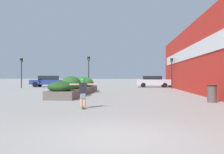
# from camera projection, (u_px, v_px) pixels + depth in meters

# --- Properties ---
(ground_plane) EXTENTS (300.00, 300.00, 0.00)m
(ground_plane) POSITION_uv_depth(u_px,v_px,m) (117.00, 137.00, 5.83)
(ground_plane) COLOR #A3A099
(building_wall_right) EXTENTS (0.67, 35.91, 5.90)m
(building_wall_right) POSITION_uv_depth(u_px,v_px,m) (201.00, 56.00, 19.15)
(building_wall_right) COLOR red
(building_wall_right) RESTS_ON ground_plane
(planter_box) EXTENTS (1.88, 10.73, 1.44)m
(planter_box) POSITION_uv_depth(u_px,v_px,m) (77.00, 87.00, 19.78)
(planter_box) COLOR #605B54
(planter_box) RESTS_ON ground_plane
(skateboard) EXTENTS (0.33, 0.70, 0.09)m
(skateboard) POSITION_uv_depth(u_px,v_px,m) (83.00, 107.00, 10.91)
(skateboard) COLOR olive
(skateboard) RESTS_ON ground_plane
(skateboarder) EXTENTS (1.16, 0.34, 1.26)m
(skateboarder) POSITION_uv_depth(u_px,v_px,m) (83.00, 89.00, 10.91)
(skateboarder) COLOR tan
(skateboarder) RESTS_ON skateboard
(trash_bin) EXTENTS (0.50, 0.50, 0.94)m
(trash_bin) POSITION_uv_depth(u_px,v_px,m) (212.00, 94.00, 13.52)
(trash_bin) COLOR #514C47
(trash_bin) RESTS_ON ground_plane
(car_leftmost) EXTENTS (4.18, 1.96, 1.59)m
(car_leftmost) POSITION_uv_depth(u_px,v_px,m) (211.00, 81.00, 34.65)
(car_leftmost) COLOR silver
(car_leftmost) RESTS_ON ground_plane
(car_center_left) EXTENTS (4.37, 1.87, 1.52)m
(car_center_left) POSITION_uv_depth(u_px,v_px,m) (48.00, 81.00, 33.60)
(car_center_left) COLOR navy
(car_center_left) RESTS_ON ground_plane
(car_center_right) EXTENTS (4.44, 1.93, 1.48)m
(car_center_right) POSITION_uv_depth(u_px,v_px,m) (153.00, 81.00, 32.90)
(car_center_right) COLOR #BCBCC1
(car_center_right) RESTS_ON ground_plane
(traffic_light_left) EXTENTS (0.28, 0.30, 3.79)m
(traffic_light_left) POSITION_uv_depth(u_px,v_px,m) (89.00, 67.00, 29.55)
(traffic_light_left) COLOR black
(traffic_light_left) RESTS_ON ground_plane
(traffic_light_right) EXTENTS (0.28, 0.30, 3.54)m
(traffic_light_right) POSITION_uv_depth(u_px,v_px,m) (172.00, 68.00, 29.00)
(traffic_light_right) COLOR black
(traffic_light_right) RESTS_ON ground_plane
(traffic_light_far_left) EXTENTS (0.28, 0.30, 3.66)m
(traffic_light_far_left) POSITION_uv_depth(u_px,v_px,m) (21.00, 68.00, 30.49)
(traffic_light_far_left) COLOR black
(traffic_light_far_left) RESTS_ON ground_plane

